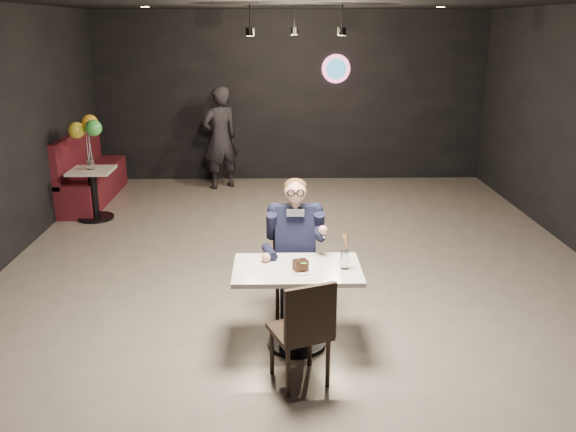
{
  "coord_description": "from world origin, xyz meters",
  "views": [
    {
      "loc": [
        -0.29,
        -6.57,
        2.75
      ],
      "look_at": [
        -0.17,
        -1.1,
        1.03
      ],
      "focal_mm": 38.0,
      "sensor_mm": 36.0,
      "label": 1
    }
  ],
  "objects_px": {
    "chair_far": "(295,274)",
    "chair_near": "(300,329)",
    "sundae_glass": "(345,260)",
    "side_table": "(94,194)",
    "booth_bench": "(91,167)",
    "main_table": "(297,307)",
    "seated_man": "(295,248)",
    "balloon_vase": "(91,164)",
    "passerby": "(220,138)"
  },
  "relations": [
    {
      "from": "sundae_glass",
      "to": "passerby",
      "type": "xyz_separation_m",
      "value": [
        -1.53,
        5.59,
        0.05
      ]
    },
    {
      "from": "chair_near",
      "to": "booth_bench",
      "type": "bearing_deg",
      "value": 99.07
    },
    {
      "from": "side_table",
      "to": "balloon_vase",
      "type": "xyz_separation_m",
      "value": [
        0.0,
        0.0,
        0.45
      ]
    },
    {
      "from": "sundae_glass",
      "to": "booth_bench",
      "type": "relative_size",
      "value": 0.07
    },
    {
      "from": "seated_man",
      "to": "booth_bench",
      "type": "relative_size",
      "value": 0.64
    },
    {
      "from": "sundae_glass",
      "to": "passerby",
      "type": "bearing_deg",
      "value": 105.28
    },
    {
      "from": "side_table",
      "to": "balloon_vase",
      "type": "height_order",
      "value": "balloon_vase"
    },
    {
      "from": "main_table",
      "to": "balloon_vase",
      "type": "relative_size",
      "value": 7.35
    },
    {
      "from": "sundae_glass",
      "to": "passerby",
      "type": "height_order",
      "value": "passerby"
    },
    {
      "from": "main_table",
      "to": "chair_near",
      "type": "distance_m",
      "value": 0.57
    },
    {
      "from": "chair_far",
      "to": "sundae_glass",
      "type": "height_order",
      "value": "chair_far"
    },
    {
      "from": "side_table",
      "to": "seated_man",
      "type": "bearing_deg",
      "value": -48.72
    },
    {
      "from": "chair_far",
      "to": "side_table",
      "type": "xyz_separation_m",
      "value": [
        -2.84,
        3.24,
        -0.08
      ]
    },
    {
      "from": "chair_far",
      "to": "passerby",
      "type": "relative_size",
      "value": 0.52
    },
    {
      "from": "sundae_glass",
      "to": "side_table",
      "type": "xyz_separation_m",
      "value": [
        -3.25,
        3.82,
        -0.46
      ]
    },
    {
      "from": "chair_near",
      "to": "side_table",
      "type": "bearing_deg",
      "value": 101.8
    },
    {
      "from": "seated_man",
      "to": "sundae_glass",
      "type": "relative_size",
      "value": 8.91
    },
    {
      "from": "chair_near",
      "to": "side_table",
      "type": "relative_size",
      "value": 1.23
    },
    {
      "from": "chair_far",
      "to": "side_table",
      "type": "bearing_deg",
      "value": 131.28
    },
    {
      "from": "chair_far",
      "to": "chair_near",
      "type": "relative_size",
      "value": 1.0
    },
    {
      "from": "main_table",
      "to": "chair_far",
      "type": "bearing_deg",
      "value": 90.0
    },
    {
      "from": "chair_far",
      "to": "passerby",
      "type": "height_order",
      "value": "passerby"
    },
    {
      "from": "seated_man",
      "to": "booth_bench",
      "type": "xyz_separation_m",
      "value": [
        -3.14,
        4.24,
        -0.16
      ]
    },
    {
      "from": "chair_near",
      "to": "balloon_vase",
      "type": "xyz_separation_m",
      "value": [
        -2.84,
        4.35,
        0.36
      ]
    },
    {
      "from": "seated_man",
      "to": "sundae_glass",
      "type": "xyz_separation_m",
      "value": [
        0.4,
        -0.58,
        0.11
      ]
    },
    {
      "from": "booth_bench",
      "to": "main_table",
      "type": "bearing_deg",
      "value": -56.72
    },
    {
      "from": "main_table",
      "to": "seated_man",
      "type": "height_order",
      "value": "seated_man"
    },
    {
      "from": "chair_near",
      "to": "balloon_vase",
      "type": "height_order",
      "value": "chair_near"
    },
    {
      "from": "balloon_vase",
      "to": "chair_near",
      "type": "bearing_deg",
      "value": -56.86
    },
    {
      "from": "chair_near",
      "to": "booth_bench",
      "type": "height_order",
      "value": "booth_bench"
    },
    {
      "from": "chair_near",
      "to": "passerby",
      "type": "relative_size",
      "value": 0.52
    },
    {
      "from": "seated_man",
      "to": "side_table",
      "type": "height_order",
      "value": "seated_man"
    },
    {
      "from": "chair_near",
      "to": "booth_bench",
      "type": "distance_m",
      "value": 6.21
    },
    {
      "from": "main_table",
      "to": "sundae_glass",
      "type": "xyz_separation_m",
      "value": [
        0.4,
        -0.03,
        0.46
      ]
    },
    {
      "from": "booth_bench",
      "to": "side_table",
      "type": "relative_size",
      "value": 2.98
    },
    {
      "from": "chair_near",
      "to": "booth_bench",
      "type": "xyz_separation_m",
      "value": [
        -3.14,
        5.35,
        0.1
      ]
    },
    {
      "from": "main_table",
      "to": "seated_man",
      "type": "distance_m",
      "value": 0.65
    },
    {
      "from": "chair_far",
      "to": "main_table",
      "type": "bearing_deg",
      "value": -90.0
    },
    {
      "from": "chair_near",
      "to": "seated_man",
      "type": "height_order",
      "value": "seated_man"
    },
    {
      "from": "main_table",
      "to": "chair_near",
      "type": "bearing_deg",
      "value": -90.0
    },
    {
      "from": "chair_near",
      "to": "sundae_glass",
      "type": "height_order",
      "value": "chair_near"
    },
    {
      "from": "balloon_vase",
      "to": "chair_far",
      "type": "bearing_deg",
      "value": -48.72
    },
    {
      "from": "seated_man",
      "to": "side_table",
      "type": "bearing_deg",
      "value": 131.28
    },
    {
      "from": "main_table",
      "to": "sundae_glass",
      "type": "bearing_deg",
      "value": -4.38
    },
    {
      "from": "chair_far",
      "to": "side_table",
      "type": "height_order",
      "value": "chair_far"
    },
    {
      "from": "seated_man",
      "to": "passerby",
      "type": "xyz_separation_m",
      "value": [
        -1.12,
        5.01,
        0.16
      ]
    },
    {
      "from": "chair_far",
      "to": "seated_man",
      "type": "bearing_deg",
      "value": 0.0
    },
    {
      "from": "passerby",
      "to": "chair_near",
      "type": "bearing_deg",
      "value": 68.09
    },
    {
      "from": "seated_man",
      "to": "sundae_glass",
      "type": "bearing_deg",
      "value": -55.14
    },
    {
      "from": "seated_man",
      "to": "balloon_vase",
      "type": "relative_size",
      "value": 9.62
    }
  ]
}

